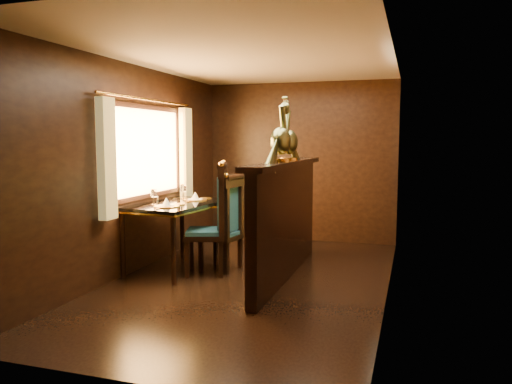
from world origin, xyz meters
TOP-DOWN VIEW (x-y plane):
  - ground at (0.00, 0.00)m, footprint 5.00×5.00m
  - room_shell at (-0.09, 0.02)m, footprint 3.04×5.04m
  - partition at (0.32, 0.30)m, footprint 0.26×2.70m
  - dining_table at (-1.05, 0.29)m, footprint 1.01×1.49m
  - chair_left at (-0.51, 0.21)m, footprint 0.62×0.64m
  - chair_right at (-0.41, 0.37)m, footprint 0.50×0.52m
  - peacock_left at (0.33, 0.05)m, footprint 0.23×0.61m
  - peacock_right at (0.33, 0.43)m, footprint 0.22×0.57m

SIDE VIEW (x-z plane):
  - ground at x=0.00m, z-range 0.00..0.00m
  - chair_right at x=-0.41m, z-range 0.03..1.24m
  - chair_left at x=-0.51m, z-range 0.03..1.39m
  - partition at x=0.32m, z-range 0.03..1.39m
  - dining_table at x=-1.05m, z-range 0.24..1.26m
  - room_shell at x=-0.09m, z-range 0.32..2.84m
  - peacock_right at x=0.33m, z-range 1.36..2.04m
  - peacock_left at x=0.33m, z-range 1.36..2.09m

